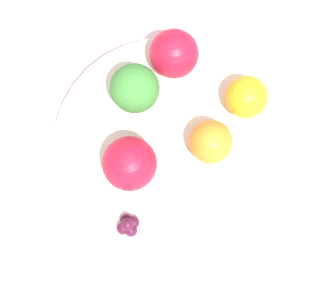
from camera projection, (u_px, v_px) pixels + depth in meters
name	position (u px, v px, depth m)	size (l,w,h in m)	color
ground_plane	(168.00, 154.00, 0.69)	(6.00, 6.00, 0.00)	gray
table_surface	(168.00, 152.00, 0.68)	(1.20, 1.20, 0.02)	silver
bowl	(168.00, 147.00, 0.66)	(0.27, 0.27, 0.03)	silver
broccoli	(134.00, 89.00, 0.61)	(0.06, 0.06, 0.07)	#8CB76B
apple_red	(128.00, 162.00, 0.61)	(0.06, 0.06, 0.06)	#B7142D
apple_green	(174.00, 54.00, 0.64)	(0.06, 0.06, 0.06)	#B7142D
orange_front	(211.00, 142.00, 0.62)	(0.05, 0.05, 0.05)	orange
orange_back	(247.00, 97.00, 0.63)	(0.05, 0.05, 0.05)	orange
grape_cluster	(128.00, 225.00, 0.61)	(0.03, 0.03, 0.03)	#47142D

